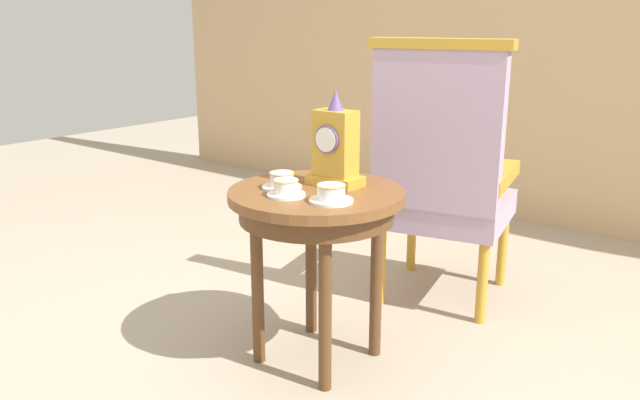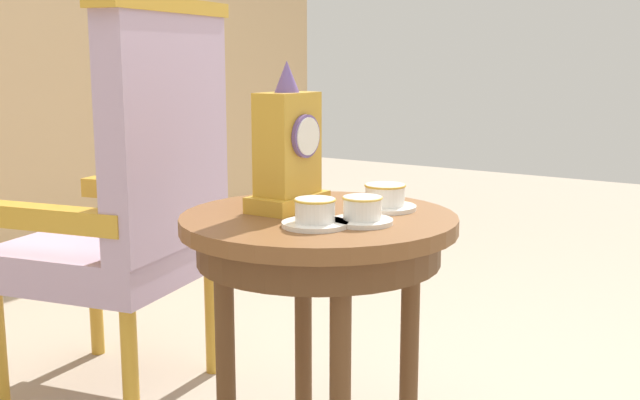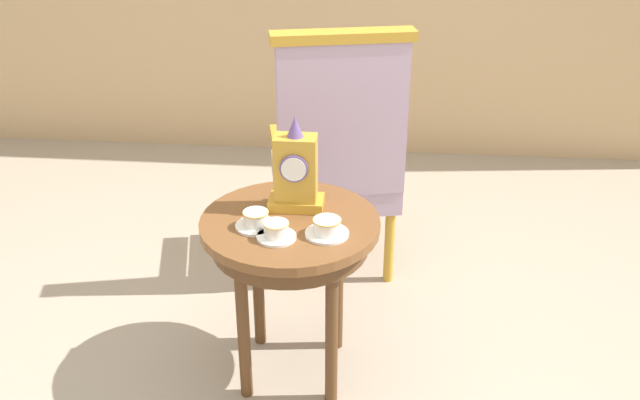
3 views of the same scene
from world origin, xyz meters
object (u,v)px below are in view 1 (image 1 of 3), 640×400
at_px(mantel_clock, 335,148).
at_px(teacup_right, 286,189).
at_px(side_table, 317,213).
at_px(teacup_left, 282,181).
at_px(armchair, 442,172).
at_px(teacup_center, 331,194).

bearing_deg(mantel_clock, teacup_right, -100.00).
distance_m(side_table, teacup_right, 0.17).
distance_m(side_table, teacup_left, 0.17).
bearing_deg(armchair, mantel_clock, -99.34).
distance_m(side_table, mantel_clock, 0.24).
height_order(mantel_clock, armchair, armchair).
xyz_separation_m(teacup_right, mantel_clock, (0.04, 0.22, 0.11)).
relative_size(side_table, armchair, 0.56).
height_order(teacup_left, teacup_center, same).
bearing_deg(teacup_left, teacup_center, -7.64).
relative_size(mantel_clock, armchair, 0.29).
bearing_deg(armchair, teacup_center, -88.50).
relative_size(teacup_center, mantel_clock, 0.43).
bearing_deg(side_table, teacup_right, -103.64).
bearing_deg(armchair, teacup_right, -99.51).
xyz_separation_m(teacup_right, teacup_center, (0.16, 0.03, 0.00)).
relative_size(side_table, mantel_clock, 1.91).
bearing_deg(teacup_left, side_table, 29.51).
relative_size(teacup_right, armchair, 0.11).
height_order(side_table, teacup_center, teacup_center).
bearing_deg(teacup_center, side_table, 144.25).
relative_size(teacup_right, teacup_center, 0.90).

